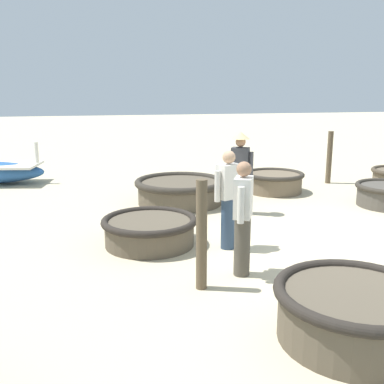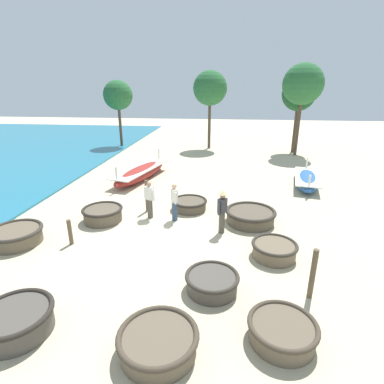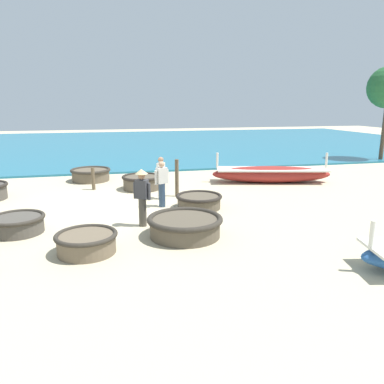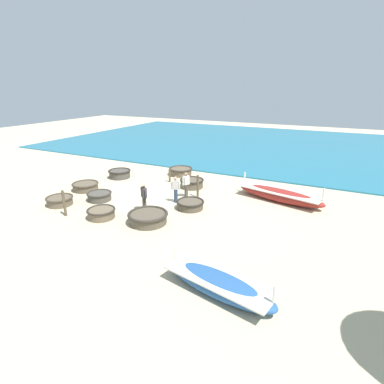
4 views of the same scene
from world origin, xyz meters
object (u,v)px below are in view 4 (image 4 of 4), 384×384
Objects in this scene: coracle_weathered at (101,213)px; coracle_beside_post at (85,186)px; coracle_upturned at (190,204)px; coracle_tilted at (181,171)px; coracle_nearest at (60,200)px; long_boat_white_hull at (219,284)px; fisherman_standing_left at (186,184)px; coracle_center at (120,173)px; coracle_far_left at (192,183)px; fisherman_standing_right at (176,189)px; mooring_post_mid_beach at (64,203)px; long_boat_green_hull at (280,195)px; mooring_post_shoreline at (170,176)px; coracle_front_left at (99,196)px; mooring_post_inland at (198,186)px; fisherman_with_hat at (144,195)px; coracle_front_right at (148,217)px.

coracle_weathered is 0.86× the size of coracle_beside_post.
coracle_tilted is (-5.63, -3.66, 0.05)m from coracle_upturned.
long_boat_white_hull reaches higher than coracle_nearest.
coracle_center is at bearing -102.85° from fisherman_standing_left.
coracle_far_left is 1.03× the size of fisherman_standing_right.
coracle_beside_post is 1.21× the size of mooring_post_mid_beach.
long_boat_green_hull is 3.85× the size of mooring_post_mid_beach.
mooring_post_shoreline is (-6.56, 3.46, 0.19)m from coracle_nearest.
mooring_post_inland is at bearing 121.39° from coracle_front_left.
coracle_nearest is 1.87m from mooring_post_mid_beach.
coracle_tilted is 13.96m from long_boat_white_hull.
long_boat_white_hull is at bearing 53.51° from fisherman_with_hat.
coracle_tilted is at bearing 169.40° from mooring_post_mid_beach.
coracle_beside_post is at bearing -74.62° from fisherman_standing_left.
coracle_tilted reaches higher than coracle_front_right.
coracle_nearest is at bearing -54.67° from mooring_post_inland.
coracle_nearest is 7.53m from coracle_upturned.
coracle_tilted is 5.04m from mooring_post_inland.
coracle_center reaches higher than coracle_front_left.
fisherman_with_hat is at bearing -138.58° from coracle_front_right.
coracle_far_left is 1.97m from fisherman_standing_left.
fisherman_standing_left is at bearing 105.38° from coracle_beside_post.
long_boat_green_hull is at bearing 87.65° from mooring_post_shoreline.
fisherman_with_hat is (4.42, 5.34, 0.64)m from coracle_center.
long_boat_green_hull is (-3.39, 4.22, 0.13)m from coracle_upturned.
fisherman_standing_left is (4.11, 2.62, 0.53)m from coracle_tilted.
coracle_nearest is 0.35× the size of long_boat_white_hull.
fisherman_standing_left reaches higher than mooring_post_inland.
mooring_post_mid_beach is (9.45, -1.77, 0.40)m from coracle_tilted.
fisherman_with_hat reaches higher than coracle_center.
coracle_center is 1.15× the size of mooring_post_inland.
fisherman_with_hat is (7.08, 1.61, 0.65)m from coracle_tilted.
fisherman_standing_right reaches higher than coracle_weathered.
mooring_post_mid_beach is (7.21, -9.66, 0.32)m from long_boat_green_hull.
fisherman_with_hat reaches higher than coracle_front_right.
fisherman_with_hat reaches higher than coracle_nearest.
coracle_center is at bearing -79.17° from mooring_post_shoreline.
fisherman_standing_left is 3.14m from fisherman_with_hat.
mooring_post_inland is at bearing 40.52° from coracle_tilted.
coracle_upturned is 7.96m from coracle_center.
mooring_post_inland is at bearing -167.52° from coracle_upturned.
coracle_far_left is 0.38× the size of long_boat_white_hull.
coracle_weathered is 2.57m from coracle_front_right.
coracle_far_left is 1.15× the size of mooring_post_mid_beach.
fisherman_standing_right is (-3.31, 5.79, 0.57)m from coracle_nearest.
coracle_center is 6.53m from fisherman_standing_left.
coracle_front_right is 6.16m from long_boat_white_hull.
coracle_upturned is (3.34, 1.58, -0.06)m from coracle_far_left.
coracle_upturned is 5.11m from mooring_post_shoreline.
coracle_beside_post is 1.08× the size of fisherman_standing_left.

